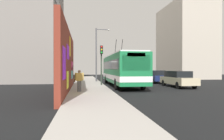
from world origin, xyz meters
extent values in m
plane|color=black|center=(0.00, 0.00, 0.00)|extent=(80.00, 80.00, 0.00)
cube|color=#ADA8A0|center=(0.00, 1.60, 0.07)|extent=(48.00, 3.20, 0.15)
cube|color=maroon|center=(-4.42, 3.35, 2.34)|extent=(13.16, 0.30, 4.69)
cube|color=yellow|center=(-4.05, 3.19, 3.54)|extent=(1.15, 0.02, 1.50)
cube|color=yellow|center=(-6.65, 3.19, 1.09)|extent=(1.63, 0.02, 1.13)
cube|color=#33D8E5|center=(-1.13, 3.19, 1.43)|extent=(1.52, 0.02, 1.10)
cube|color=#F2338C|center=(-1.00, 3.19, 2.06)|extent=(1.83, 0.02, 0.84)
cube|color=#8C19D8|center=(-9.25, 3.19, 2.11)|extent=(1.74, 0.02, 1.72)
cube|color=#8C19D8|center=(-6.34, 3.19, 2.91)|extent=(2.09, 0.02, 0.94)
cube|color=gray|center=(10.80, 9.20, 8.85)|extent=(13.08, 7.24, 17.69)
cube|color=black|center=(10.80, 5.56, 4.40)|extent=(11.12, 0.04, 1.10)
cube|color=black|center=(10.80, 5.56, 7.60)|extent=(11.12, 0.04, 1.10)
cube|color=black|center=(10.80, 5.56, 10.80)|extent=(11.12, 0.04, 1.10)
cube|color=#B2A899|center=(16.41, -17.00, 6.87)|extent=(11.92, 6.93, 13.74)
cube|color=black|center=(16.41, -20.48, 4.40)|extent=(10.14, 0.04, 1.10)
cube|color=black|center=(16.41, -20.48, 7.60)|extent=(10.14, 0.04, 1.10)
cube|color=black|center=(16.41, -20.48, 10.80)|extent=(10.14, 0.04, 1.10)
cube|color=#19723F|center=(0.67, -1.80, 1.79)|extent=(12.04, 2.55, 2.68)
cube|color=silver|center=(0.67, -1.80, 3.19)|extent=(11.56, 2.34, 0.12)
cube|color=white|center=(0.67, -1.80, 1.00)|extent=(12.06, 2.57, 0.44)
cube|color=black|center=(-5.33, -1.80, 2.26)|extent=(0.04, 2.17, 1.20)
cube|color=black|center=(0.67, -1.80, 2.19)|extent=(11.08, 2.58, 0.86)
cube|color=orange|center=(-5.32, -1.80, 2.88)|extent=(0.06, 1.40, 0.28)
cylinder|color=black|center=(2.47, -2.15, 4.03)|extent=(1.43, 0.06, 2.00)
cylinder|color=black|center=(2.47, -1.45, 4.03)|extent=(1.43, 0.06, 2.00)
cylinder|color=black|center=(-3.19, -2.95, 0.50)|extent=(1.00, 0.28, 1.00)
cylinder|color=black|center=(-3.19, -0.65, 0.50)|extent=(1.00, 0.28, 1.00)
cylinder|color=black|center=(4.52, -2.95, 0.50)|extent=(1.00, 0.28, 1.00)
cylinder|color=black|center=(4.52, -0.65, 0.50)|extent=(1.00, 0.28, 1.00)
cube|color=#C6B793|center=(-1.49, -7.00, 0.65)|extent=(4.95, 1.76, 0.66)
cube|color=black|center=(-1.40, -7.00, 1.28)|extent=(2.97, 1.58, 0.60)
cylinder|color=black|center=(-3.13, -7.78, 0.32)|extent=(0.64, 0.22, 0.64)
cylinder|color=black|center=(-3.13, -6.22, 0.32)|extent=(0.64, 0.22, 0.64)
cylinder|color=black|center=(0.14, -7.78, 0.32)|extent=(0.64, 0.22, 0.64)
cylinder|color=black|center=(0.14, -6.22, 0.32)|extent=(0.64, 0.22, 0.64)
cube|color=navy|center=(4.70, -7.00, 0.65)|extent=(4.64, 1.81, 0.66)
cube|color=black|center=(4.80, -7.00, 1.28)|extent=(2.79, 1.63, 0.60)
cylinder|color=black|center=(3.17, -7.81, 0.32)|extent=(0.64, 0.22, 0.64)
cylinder|color=black|center=(3.17, -6.19, 0.32)|extent=(0.64, 0.22, 0.64)
cylinder|color=black|center=(6.23, -7.81, 0.32)|extent=(0.64, 0.22, 0.64)
cylinder|color=black|center=(6.23, -6.19, 0.32)|extent=(0.64, 0.22, 0.64)
cube|color=#B7B7BC|center=(10.69, -7.00, 0.65)|extent=(4.13, 1.88, 0.66)
cube|color=black|center=(10.77, -7.00, 1.28)|extent=(2.48, 1.69, 0.60)
cylinder|color=black|center=(9.33, -7.84, 0.32)|extent=(0.64, 0.22, 0.64)
cylinder|color=black|center=(9.33, -6.16, 0.32)|extent=(0.64, 0.22, 0.64)
cylinder|color=black|center=(12.05, -7.84, 0.32)|extent=(0.64, 0.22, 0.64)
cylinder|color=black|center=(12.05, -6.16, 0.32)|extent=(0.64, 0.22, 0.64)
cube|color=black|center=(16.14, -7.00, 0.65)|extent=(4.08, 1.77, 0.66)
cube|color=black|center=(16.22, -7.00, 1.28)|extent=(2.45, 1.59, 0.60)
cylinder|color=black|center=(14.79, -7.78, 0.32)|extent=(0.64, 0.22, 0.64)
cylinder|color=black|center=(14.79, -6.22, 0.32)|extent=(0.64, 0.22, 0.64)
cylinder|color=black|center=(17.48, -7.78, 0.32)|extent=(0.64, 0.22, 0.64)
cylinder|color=black|center=(17.48, -6.22, 0.32)|extent=(0.64, 0.22, 0.64)
cylinder|color=#595960|center=(-5.30, 2.38, 0.54)|extent=(0.14, 0.14, 0.77)
cylinder|color=#595960|center=(-5.30, 2.54, 0.54)|extent=(0.14, 0.14, 0.77)
cube|color=gold|center=(-5.30, 2.46, 1.22)|extent=(0.22, 0.45, 0.58)
cylinder|color=gold|center=(-5.30, 2.18, 1.24)|extent=(0.09, 0.09, 0.55)
cylinder|color=gold|center=(-5.30, 2.73, 1.24)|extent=(0.09, 0.09, 0.55)
sphere|color=#936B4C|center=(-5.30, 2.46, 1.61)|extent=(0.21, 0.21, 0.21)
cube|color=#593319|center=(-5.30, 2.80, 0.97)|extent=(0.14, 0.10, 0.24)
cylinder|color=#2D382D|center=(0.21, 0.35, 2.14)|extent=(0.14, 0.14, 3.99)
cube|color=black|center=(-0.01, 0.35, 3.69)|extent=(0.20, 0.28, 0.84)
sphere|color=red|center=(-0.12, 0.35, 3.97)|extent=(0.18, 0.18, 0.18)
sphere|color=yellow|center=(-0.12, 0.35, 3.69)|extent=(0.18, 0.18, 0.18)
sphere|color=green|center=(-0.12, 0.35, 3.41)|extent=(0.18, 0.18, 0.18)
cylinder|color=#4C4C51|center=(6.50, 0.45, 3.62)|extent=(0.18, 0.18, 6.94)
cylinder|color=#4C4C51|center=(6.50, -0.37, 6.94)|extent=(0.10, 1.64, 0.10)
ellipsoid|color=silver|center=(6.50, -1.19, 6.89)|extent=(0.44, 0.28, 0.20)
camera|label=1|loc=(-20.45, 2.22, 1.84)|focal=33.04mm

